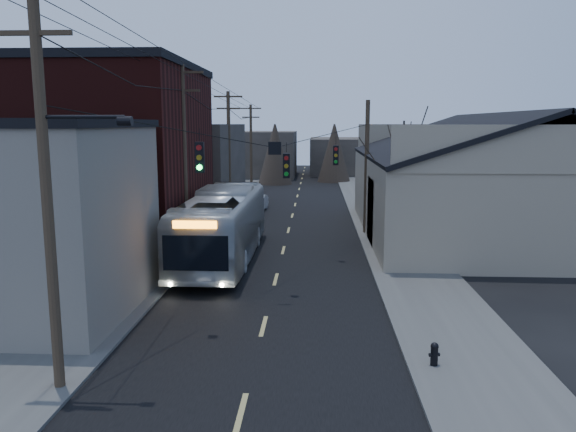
{
  "coord_description": "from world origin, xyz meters",
  "views": [
    {
      "loc": [
        1.79,
        -10.74,
        7.04
      ],
      "look_at": [
        0.58,
        13.73,
        3.0
      ],
      "focal_mm": 35.0,
      "sensor_mm": 36.0,
      "label": 1
    }
  ],
  "objects": [
    {
      "name": "utility_lines",
      "position": [
        -3.11,
        24.14,
        4.95
      ],
      "size": [
        11.24,
        45.28,
        10.5
      ],
      "color": "#382B1E",
      "rests_on": "ground"
    },
    {
      "name": "road_surface",
      "position": [
        0.0,
        30.0,
        0.01
      ],
      "size": [
        9.0,
        110.0,
        0.02
      ],
      "primitive_type": "cube",
      "color": "black",
      "rests_on": "ground"
    },
    {
      "name": "bare_tree",
      "position": [
        6.5,
        20.0,
        3.6
      ],
      "size": [
        0.4,
        0.4,
        7.2
      ],
      "primitive_type": "cone",
      "color": "black",
      "rests_on": "ground"
    },
    {
      "name": "sidewalk_right",
      "position": [
        6.5,
        30.0,
        0.06
      ],
      "size": [
        4.0,
        110.0,
        0.12
      ],
      "primitive_type": "cube",
      "color": "#474744",
      "rests_on": "ground"
    },
    {
      "name": "warehouse",
      "position": [
        13.0,
        25.0,
        2.7
      ],
      "size": [
        16.16,
        20.6,
        7.73
      ],
      "color": "gray",
      "rests_on": "ground"
    },
    {
      "name": "building_left_far",
      "position": [
        -9.5,
        36.0,
        3.5
      ],
      "size": [
        9.0,
        14.0,
        7.0
      ],
      "primitive_type": "cube",
      "color": "#352F2A",
      "rests_on": "ground"
    },
    {
      "name": "building_far_right",
      "position": [
        7.0,
        70.0,
        2.5
      ],
      "size": [
        12.0,
        14.0,
        5.0
      ],
      "primitive_type": "cube",
      "color": "#352F2A",
      "rests_on": "ground"
    },
    {
      "name": "fire_hydrant",
      "position": [
        5.26,
        4.81,
        0.49
      ],
      "size": [
        0.33,
        0.23,
        0.69
      ],
      "rotation": [
        0.0,
        0.0,
        0.17
      ],
      "color": "black",
      "rests_on": "sidewalk_right"
    },
    {
      "name": "building_far_left",
      "position": [
        -6.0,
        65.0,
        3.0
      ],
      "size": [
        10.0,
        12.0,
        6.0
      ],
      "primitive_type": "cube",
      "color": "#352F2A",
      "rests_on": "ground"
    },
    {
      "name": "building_clapboard",
      "position": [
        -9.0,
        9.0,
        3.5
      ],
      "size": [
        8.0,
        8.0,
        7.0
      ],
      "primitive_type": "cube",
      "color": "#6D665B",
      "rests_on": "ground"
    },
    {
      "name": "sidewalk_left",
      "position": [
        -6.5,
        30.0,
        0.06
      ],
      "size": [
        4.0,
        110.0,
        0.12
      ],
      "primitive_type": "cube",
      "color": "#474744",
      "rests_on": "ground"
    },
    {
      "name": "building_brick",
      "position": [
        -10.0,
        20.0,
        5.0
      ],
      "size": [
        10.0,
        12.0,
        10.0
      ],
      "primitive_type": "cube",
      "color": "black",
      "rests_on": "ground"
    },
    {
      "name": "bus",
      "position": [
        -3.0,
        17.55,
        1.84
      ],
      "size": [
        3.12,
        13.2,
        3.67
      ],
      "primitive_type": "imported",
      "rotation": [
        0.0,
        0.0,
        3.14
      ],
      "color": "#A1A7AC",
      "rests_on": "ground"
    },
    {
      "name": "parked_car",
      "position": [
        -3.0,
        34.27,
        0.64
      ],
      "size": [
        1.62,
        3.98,
        1.28
      ],
      "primitive_type": "imported",
      "rotation": [
        0.0,
        0.0,
        -0.07
      ],
      "color": "#ACAFB4",
      "rests_on": "ground"
    }
  ]
}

